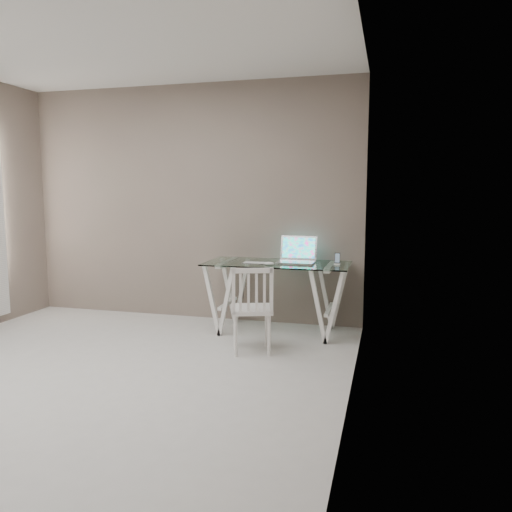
{
  "coord_description": "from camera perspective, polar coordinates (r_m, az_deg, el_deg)",
  "views": [
    {
      "loc": [
        2.24,
        -3.19,
        1.48
      ],
      "look_at": [
        0.98,
        1.55,
        0.85
      ],
      "focal_mm": 35.0,
      "sensor_mm": 36.0,
      "label": 1
    }
  ],
  "objects": [
    {
      "name": "mouse",
      "position": [
        5.05,
        1.51,
        -0.86
      ],
      "size": [
        0.11,
        0.06,
        0.03
      ],
      "primitive_type": "ellipsoid",
      "color": "silver",
      "rests_on": "desk"
    },
    {
      "name": "chair",
      "position": [
        4.57,
        -0.47,
        -5.69
      ],
      "size": [
        0.47,
        0.47,
        0.82
      ],
      "rotation": [
        0.0,
        0.0,
        0.32
      ],
      "color": "silver",
      "rests_on": "ground"
    },
    {
      "name": "keyboard",
      "position": [
        5.17,
        0.1,
        -0.8
      ],
      "size": [
        0.29,
        0.13,
        0.01
      ],
      "primitive_type": "cube",
      "color": "silver",
      "rests_on": "desk"
    },
    {
      "name": "desk",
      "position": [
        5.28,
        2.42,
        -4.68
      ],
      "size": [
        1.5,
        0.7,
        0.75
      ],
      "color": "silver",
      "rests_on": "ground"
    },
    {
      "name": "room",
      "position": [
        3.96,
        -21.03,
        10.24
      ],
      "size": [
        4.5,
        4.52,
        2.71
      ],
      "color": "#BAB8B2",
      "rests_on": "ground"
    },
    {
      "name": "laptop",
      "position": [
        5.27,
        4.71,
        -0.01
      ],
      "size": [
        0.39,
        0.35,
        0.27
      ],
      "color": "#B8B8BD",
      "rests_on": "desk"
    },
    {
      "name": "phone_dock",
      "position": [
        5.14,
        9.27,
        -0.61
      ],
      "size": [
        0.06,
        0.06,
        0.12
      ],
      "color": "white",
      "rests_on": "desk"
    }
  ]
}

